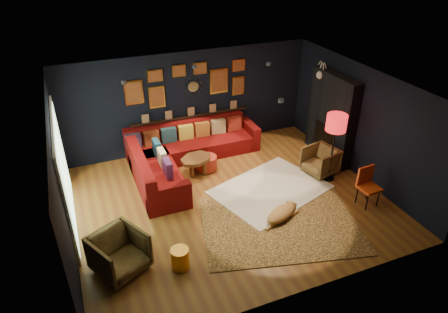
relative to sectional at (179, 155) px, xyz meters
name	(u,v)px	position (x,y,z in m)	size (l,w,h in m)	color
floor	(231,201)	(0.61, -1.81, -0.32)	(6.50, 6.50, 0.00)	brown
room_walls	(231,136)	(0.61, -1.81, 1.27)	(6.50, 6.50, 6.50)	black
sectional	(179,155)	(0.00, 0.00, 0.00)	(3.41, 2.69, 0.86)	maroon
ledge	(191,116)	(0.61, 0.87, 0.60)	(3.20, 0.12, 0.04)	black
gallery_wall	(189,83)	(0.60, 0.91, 1.48)	(3.15, 0.04, 1.02)	gold
sunburst_mirror	(193,86)	(0.71, 0.91, 1.38)	(0.47, 0.16, 0.47)	silver
fireplace	(331,120)	(3.71, -0.91, 0.70)	(0.31, 1.60, 2.20)	black
deer_head	(326,74)	(3.75, -0.41, 1.73)	(0.50, 0.28, 0.45)	white
sliding_door	(64,175)	(-2.60, -1.21, 0.78)	(0.06, 2.80, 2.20)	white
ceiling_spots	(216,77)	(0.61, -1.01, 2.24)	(3.30, 2.50, 0.06)	black
shag_rug	(270,190)	(1.61, -1.77, -0.31)	(2.44, 1.77, 0.03)	white
leopard_rug	(280,224)	(1.23, -2.93, -0.31)	(3.09, 2.21, 0.02)	tan
coffee_table	(196,161)	(0.28, -0.46, 0.04)	(0.99, 0.88, 0.41)	brown
pouf	(206,163)	(0.57, -0.39, -0.12)	(0.51, 0.51, 0.34)	#A72C1B
armchair_left	(119,251)	(-1.94, -2.95, 0.10)	(0.82, 0.76, 0.84)	#B38946
armchair_right	(320,160)	(3.06, -1.54, 0.04)	(0.71, 0.66, 0.73)	#B38946
gold_stool	(180,259)	(-0.97, -3.28, -0.12)	(0.32, 0.32, 0.40)	gold
orange_chair	(367,183)	(3.27, -2.95, 0.19)	(0.43, 0.43, 0.87)	black
floor_lamp	(336,126)	(3.11, -1.86, 1.07)	(0.46, 0.46, 1.66)	black
dog	(281,212)	(1.32, -2.77, -0.13)	(1.10, 0.54, 0.35)	#BA7B44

